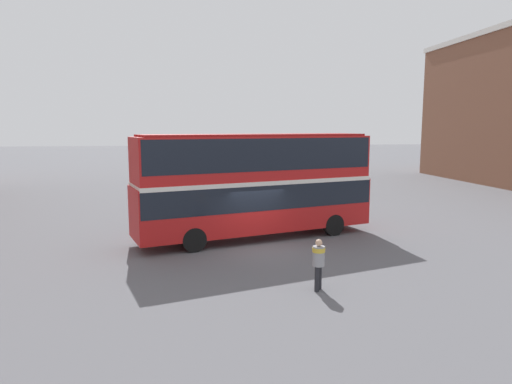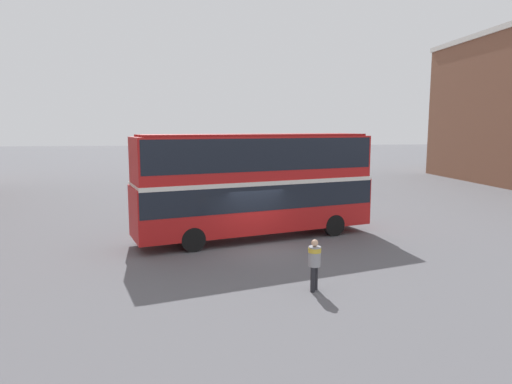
% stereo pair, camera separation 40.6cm
% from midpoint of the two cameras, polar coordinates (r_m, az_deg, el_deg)
% --- Properties ---
extents(ground_plane, '(240.00, 240.00, 0.00)m').
position_cam_midpoint_polar(ground_plane, '(20.26, 0.92, -7.02)').
color(ground_plane, '#5B5B60').
extents(double_decker_bus, '(11.74, 5.72, 4.98)m').
position_cam_midpoint_polar(double_decker_bus, '(21.57, 0.54, 1.60)').
color(double_decker_bus, red).
rests_on(double_decker_bus, ground_plane).
extents(pedestrian_foreground, '(0.58, 0.58, 1.71)m').
position_cam_midpoint_polar(pedestrian_foreground, '(15.01, 8.10, -8.36)').
color(pedestrian_foreground, '#232328').
rests_on(pedestrian_foreground, ground_plane).
extents(parked_car_kerb_near, '(4.75, 1.99, 1.57)m').
position_cam_midpoint_polar(parked_car_kerb_near, '(32.03, -3.36, -0.03)').
color(parked_car_kerb_near, navy).
rests_on(parked_car_kerb_near, ground_plane).
extents(parked_car_kerb_far, '(4.71, 2.29, 1.41)m').
position_cam_midpoint_polar(parked_car_kerb_far, '(38.73, 9.49, 1.19)').
color(parked_car_kerb_far, black).
rests_on(parked_car_kerb_far, ground_plane).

